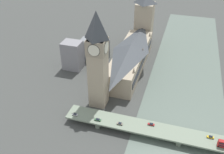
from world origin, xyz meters
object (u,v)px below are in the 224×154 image
parliament_hall (131,57)px  car_northbound_mid (210,137)px  car_southbound_lead (98,120)px  car_northbound_lead (120,124)px  car_northbound_tail (151,124)px  car_southbound_mid (75,115)px  clock_tower (98,59)px  victoria_tower (144,20)px  road_bridge (180,135)px

parliament_hall → car_northbound_mid: bearing=132.7°
car_northbound_mid → car_southbound_lead: (75.84, 6.23, -0.04)m
car_northbound_lead → car_southbound_lead: car_northbound_lead is taller
car_northbound_tail → car_southbound_lead: bearing=10.1°
car_southbound_mid → car_northbound_lead: bearing=-179.1°
car_northbound_tail → car_northbound_lead: bearing=15.5°
parliament_hall → car_northbound_mid: (-72.69, 78.75, -6.58)m
clock_tower → car_northbound_tail: (-44.97, 18.60, -34.02)m
clock_tower → car_northbound_mid: size_ratio=17.02×
clock_tower → car_southbound_mid: clock_tower is taller
parliament_hall → victoria_tower: victoria_tower is taller
road_bridge → car_southbound_lead: (56.63, 3.62, 1.72)m
clock_tower → car_northbound_lead: (-24.07, 24.41, -33.99)m
clock_tower → car_northbound_mid: 92.48m
car_northbound_lead → car_northbound_tail: car_northbound_lead is taller
parliament_hall → car_northbound_lead: (-12.86, 84.20, -6.59)m
clock_tower → victoria_tower: 124.15m
parliament_hall → car_southbound_lead: 85.30m
clock_tower → road_bridge: size_ratio=0.48×
parliament_hall → clock_tower: clock_tower is taller
road_bridge → victoria_tower: bearing=-69.7°
victoria_tower → car_southbound_mid: (20.67, 147.94, -21.19)m
clock_tower → car_southbound_mid: 43.25m
car_northbound_tail → car_southbound_lead: (36.91, 6.59, 0.01)m
car_northbound_mid → car_southbound_mid: 93.61m
victoria_tower → car_northbound_lead: victoria_tower is taller
parliament_hall → road_bridge: (-53.48, 81.36, -8.34)m
clock_tower → victoria_tower: size_ratio=1.29×
clock_tower → car_southbound_mid: size_ratio=19.76×
car_northbound_tail → car_southbound_mid: 54.86m
clock_tower → car_northbound_mid: clock_tower is taller
clock_tower → victoria_tower: clock_tower is taller
clock_tower → car_northbound_lead: bearing=134.6°
parliament_hall → car_southbound_mid: size_ratio=25.64×
victoria_tower → car_northbound_mid: (-72.75, 141.94, -21.16)m
car_northbound_tail → car_southbound_lead: 37.50m
clock_tower → car_northbound_tail: size_ratio=16.31×
clock_tower → car_northbound_mid: (-83.90, 18.96, -33.98)m
victoria_tower → car_northbound_mid: victoria_tower is taller
clock_tower → car_northbound_lead: clock_tower is taller
road_bridge → car_northbound_tail: size_ratio=34.33×
parliament_hall → car_southbound_mid: bearing=76.3°
car_northbound_mid → car_northbound_tail: 38.93m
road_bridge → car_southbound_mid: car_southbound_mid is taller
parliament_hall → car_northbound_tail: 85.61m
car_northbound_lead → car_southbound_mid: bearing=0.9°
clock_tower → road_bridge: clock_tower is taller
parliament_hall → car_southbound_mid: (20.72, 84.76, -6.61)m
victoria_tower → car_southbound_mid: bearing=82.0°
victoria_tower → car_northbound_lead: size_ratio=14.44×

